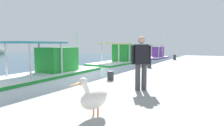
{
  "coord_description": "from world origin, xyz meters",
  "views": [
    {
      "loc": [
        -8.74,
        -4.31,
        2.22
      ],
      "look_at": [
        1.71,
        1.75,
        1.05
      ],
      "focal_mm": 30.87,
      "sensor_mm": 36.0,
      "label": 1
    }
  ],
  "objects_px": {
    "fishing_boat_second": "(48,77)",
    "mooring_bollard_second": "(149,64)",
    "mooring_bollard_third": "(175,57)",
    "fishing_boat_third": "(120,64)",
    "fisherman_standing": "(141,61)",
    "fishing_boat_fourth": "(157,58)",
    "pelican": "(94,97)",
    "mooring_bollard_nearest": "(111,76)"
  },
  "relations": [
    {
      "from": "fishing_boat_fourth",
      "to": "mooring_bollard_third",
      "type": "relative_size",
      "value": 10.03
    },
    {
      "from": "mooring_bollard_second",
      "to": "mooring_bollard_third",
      "type": "height_order",
      "value": "mooring_bollard_second"
    },
    {
      "from": "fishing_boat_second",
      "to": "mooring_bollard_nearest",
      "type": "height_order",
      "value": "fishing_boat_second"
    },
    {
      "from": "mooring_bollard_third",
      "to": "mooring_bollard_second",
      "type": "bearing_deg",
      "value": -180.0
    },
    {
      "from": "mooring_bollard_third",
      "to": "fishing_boat_second",
      "type": "bearing_deg",
      "value": 164.61
    },
    {
      "from": "fishing_boat_third",
      "to": "pelican",
      "type": "height_order",
      "value": "fishing_boat_third"
    },
    {
      "from": "fishing_boat_third",
      "to": "mooring_bollard_third",
      "type": "distance_m",
      "value": 5.95
    },
    {
      "from": "fishing_boat_second",
      "to": "mooring_bollard_nearest",
      "type": "relative_size",
      "value": 18.27
    },
    {
      "from": "fisherman_standing",
      "to": "mooring_bollard_third",
      "type": "bearing_deg",
      "value": 7.58
    },
    {
      "from": "pelican",
      "to": "mooring_bollard_nearest",
      "type": "relative_size",
      "value": 2.71
    },
    {
      "from": "pelican",
      "to": "mooring_bollard_nearest",
      "type": "height_order",
      "value": "pelican"
    },
    {
      "from": "pelican",
      "to": "fisherman_standing",
      "type": "xyz_separation_m",
      "value": [
        2.55,
        0.03,
        0.52
      ]
    },
    {
      "from": "fishing_boat_third",
      "to": "mooring_bollard_nearest",
      "type": "relative_size",
      "value": 16.28
    },
    {
      "from": "fisherman_standing",
      "to": "mooring_bollard_second",
      "type": "relative_size",
      "value": 3.48
    },
    {
      "from": "fishing_boat_second",
      "to": "mooring_bollard_third",
      "type": "relative_size",
      "value": 13.71
    },
    {
      "from": "fishing_boat_fourth",
      "to": "fisherman_standing",
      "type": "height_order",
      "value": "fishing_boat_fourth"
    },
    {
      "from": "mooring_bollard_second",
      "to": "fishing_boat_third",
      "type": "bearing_deg",
      "value": 58.35
    },
    {
      "from": "fisherman_standing",
      "to": "fishing_boat_third",
      "type": "bearing_deg",
      "value": 31.97
    },
    {
      "from": "mooring_bollard_nearest",
      "to": "fishing_boat_third",
      "type": "bearing_deg",
      "value": 24.7
    },
    {
      "from": "pelican",
      "to": "mooring_bollard_second",
      "type": "distance_m",
      "value": 8.34
    },
    {
      "from": "fishing_boat_second",
      "to": "fishing_boat_third",
      "type": "xyz_separation_m",
      "value": [
        6.75,
        -0.3,
        0.04
      ]
    },
    {
      "from": "pelican",
      "to": "fisherman_standing",
      "type": "distance_m",
      "value": 2.6
    },
    {
      "from": "fisherman_standing",
      "to": "mooring_bollard_second",
      "type": "distance_m",
      "value": 5.9
    },
    {
      "from": "fishing_boat_third",
      "to": "fishing_boat_second",
      "type": "bearing_deg",
      "value": 177.45
    },
    {
      "from": "fisherman_standing",
      "to": "mooring_bollard_second",
      "type": "bearing_deg",
      "value": 16.62
    },
    {
      "from": "fishing_boat_third",
      "to": "mooring_bollard_second",
      "type": "distance_m",
      "value": 3.51
    },
    {
      "from": "mooring_bollard_second",
      "to": "mooring_bollard_nearest",
      "type": "bearing_deg",
      "value": 180.0
    },
    {
      "from": "fishing_boat_second",
      "to": "mooring_bollard_second",
      "type": "bearing_deg",
      "value": -33.67
    },
    {
      "from": "fishing_boat_third",
      "to": "fishing_boat_fourth",
      "type": "height_order",
      "value": "fishing_boat_fourth"
    },
    {
      "from": "fishing_boat_fourth",
      "to": "pelican",
      "type": "relative_size",
      "value": 4.93
    },
    {
      "from": "fishing_boat_fourth",
      "to": "pelican",
      "type": "xyz_separation_m",
      "value": [
        -18.51,
        -4.43,
        0.56
      ]
    },
    {
      "from": "fishing_boat_third",
      "to": "fisherman_standing",
      "type": "bearing_deg",
      "value": -148.03
    },
    {
      "from": "pelican",
      "to": "fishing_boat_second",
      "type": "bearing_deg",
      "value": 56.88
    },
    {
      "from": "fishing_boat_second",
      "to": "fishing_boat_third",
      "type": "distance_m",
      "value": 6.75
    },
    {
      "from": "fishing_boat_third",
      "to": "fishing_boat_fourth",
      "type": "bearing_deg",
      "value": -1.69
    },
    {
      "from": "fishing_boat_fourth",
      "to": "fisherman_standing",
      "type": "distance_m",
      "value": 16.6
    },
    {
      "from": "fishing_boat_fourth",
      "to": "mooring_bollard_second",
      "type": "relative_size",
      "value": 9.99
    },
    {
      "from": "fisherman_standing",
      "to": "mooring_bollard_third",
      "type": "xyz_separation_m",
      "value": [
        12.59,
        1.68,
        -0.68
      ]
    },
    {
      "from": "fisherman_standing",
      "to": "mooring_bollard_nearest",
      "type": "height_order",
      "value": "fisherman_standing"
    },
    {
      "from": "fishing_boat_second",
      "to": "fishing_boat_fourth",
      "type": "height_order",
      "value": "fishing_boat_fourth"
    },
    {
      "from": "pelican",
      "to": "mooring_bollard_second",
      "type": "bearing_deg",
      "value": 11.81
    },
    {
      "from": "fishing_boat_fourth",
      "to": "fisherman_standing",
      "type": "bearing_deg",
      "value": -164.6
    }
  ]
}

